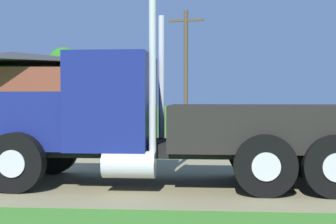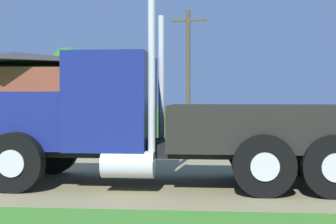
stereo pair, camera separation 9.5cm
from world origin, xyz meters
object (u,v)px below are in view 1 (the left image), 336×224
Objects in this scene: shed_building at (12,88)px; visitor_far_side at (333,126)px; truck_foreground_white at (159,124)px; utility_pole_near at (186,65)px.

visitor_far_side is at bearing -43.55° from shed_building.
shed_building is (-13.62, 24.82, 1.30)m from truck_foreground_white.
shed_building is at bearing 118.74° from truck_foreground_white.
utility_pole_near is (13.46, -5.69, 1.28)m from shed_building.
visitor_far_side is at bearing 51.13° from truck_foreground_white.
visitor_far_side is 0.11× the size of shed_building.
shed_building is 1.95× the size of utility_pole_near.
visitor_far_side is 0.22× the size of utility_pole_near.
visitor_far_side is (5.42, 6.73, -0.42)m from truck_foreground_white.
truck_foreground_white is 8.65m from visitor_far_side.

